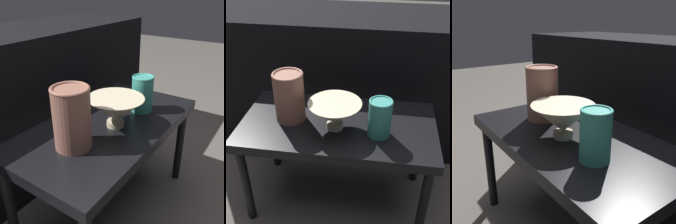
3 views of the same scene
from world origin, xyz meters
TOP-DOWN VIEW (x-y plane):
  - ground_plane at (0.00, 0.00)m, footprint 8.00×8.00m
  - table at (0.00, 0.00)m, footprint 0.78×0.42m
  - couch_backdrop at (0.00, 0.56)m, footprint 1.63×0.50m
  - bowl at (-0.01, -0.04)m, footprint 0.21×0.21m
  - vase_textured_left at (-0.19, -0.00)m, footprint 0.12×0.12m
  - vase_colorful_right at (0.17, -0.05)m, footprint 0.09×0.09m

SIDE VIEW (x-z plane):
  - ground_plane at x=0.00m, z-range 0.00..0.00m
  - couch_backdrop at x=0.00m, z-range 0.00..0.71m
  - table at x=0.00m, z-range 0.17..0.59m
  - bowl at x=-0.01m, z-range 0.44..0.55m
  - vase_colorful_right at x=0.17m, z-range 0.43..0.58m
  - vase_textured_left at x=-0.19m, z-range 0.43..0.63m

